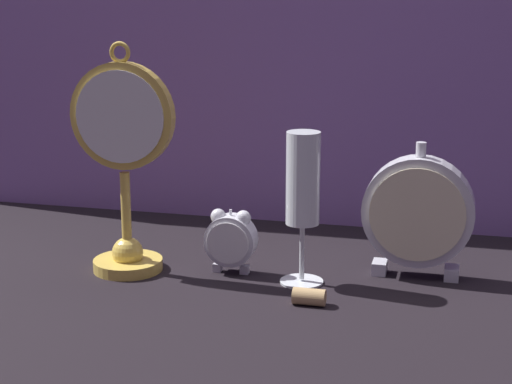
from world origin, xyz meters
TOP-DOWN VIEW (x-y plane):
  - ground_plane at (0.00, 0.00)m, footprint 4.00×4.00m
  - fabric_backdrop_drape at (0.00, 0.33)m, footprint 1.36×0.01m
  - pocket_watch_on_stand at (-0.17, 0.02)m, footprint 0.15×0.10m
  - alarm_clock_twin_bell at (-0.03, 0.05)m, footprint 0.07×0.03m
  - mantel_clock_silver at (0.23, 0.09)m, footprint 0.15×0.04m
  - champagne_flute at (0.08, 0.03)m, footprint 0.06×0.06m
  - wine_cork at (0.10, -0.05)m, footprint 0.04×0.02m

SIDE VIEW (x-z plane):
  - ground_plane at x=0.00m, z-range 0.00..0.00m
  - wine_cork at x=0.10m, z-range 0.00..0.02m
  - alarm_clock_twin_bell at x=-0.03m, z-range 0.00..0.10m
  - mantel_clock_silver at x=0.23m, z-range 0.00..0.19m
  - champagne_flute at x=0.08m, z-range 0.03..0.24m
  - pocket_watch_on_stand at x=-0.17m, z-range -0.01..0.31m
  - fabric_backdrop_drape at x=0.00m, z-range 0.00..0.56m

